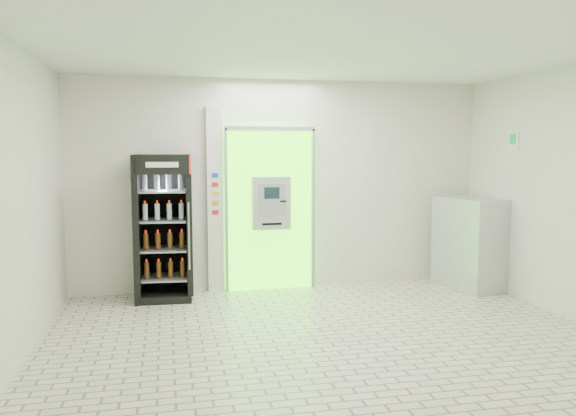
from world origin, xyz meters
name	(u,v)px	position (x,y,z in m)	size (l,w,h in m)	color
ground	(331,343)	(0.00, 0.00, 0.00)	(6.00, 6.00, 0.00)	#BEB59E
room_shell	(332,166)	(0.00, 0.00, 1.84)	(6.00, 6.00, 6.00)	silver
atm_assembly	(270,208)	(-0.20, 2.41, 1.17)	(1.30, 0.24, 2.33)	#41EE0C
pillar	(215,200)	(-0.98, 2.45, 1.30)	(0.22, 0.11, 2.60)	silver
beverage_cooler	(164,230)	(-1.69, 2.17, 0.93)	(0.78, 0.72, 1.94)	black
steel_cabinet	(471,243)	(2.66, 1.83, 0.66)	(0.86, 1.10, 1.32)	#B2B5BA
exit_sign	(513,141)	(2.99, 1.40, 2.12)	(0.02, 0.22, 0.26)	white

